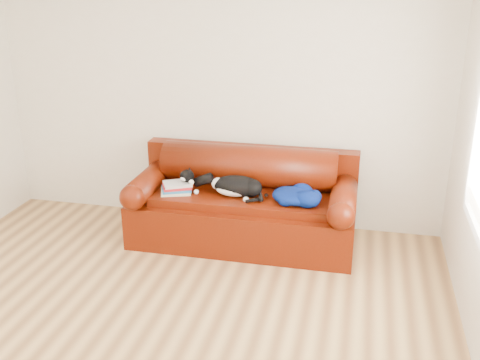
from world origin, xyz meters
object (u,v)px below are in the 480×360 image
object	(u,v)px
blanket	(296,195)
sofa_base	(243,218)
book_stack	(177,188)
cat	(236,187)

from	to	relation	value
blanket	sofa_base	bearing A→B (deg)	167.02
book_stack	cat	bearing A→B (deg)	4.49
sofa_base	book_stack	distance (m)	0.70
sofa_base	book_stack	size ratio (longest dim) A/B	6.38
cat	book_stack	bearing A→B (deg)	-165.06
sofa_base	blanket	distance (m)	0.62
book_stack	blanket	bearing A→B (deg)	0.90
book_stack	cat	distance (m)	0.57
book_stack	cat	world-z (taller)	cat
cat	blanket	distance (m)	0.56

